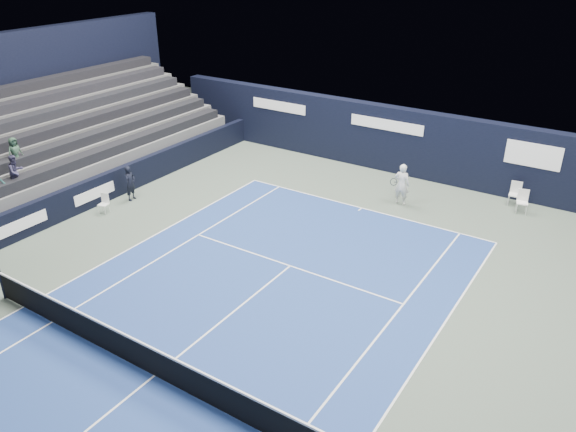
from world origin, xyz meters
name	(u,v)px	position (x,y,z in m)	size (l,w,h in m)	color
ground	(206,334)	(0.00, 2.00, 0.00)	(48.00, 48.00, 0.00)	#4B594E
court_surface	(154,376)	(0.00, 0.00, 0.00)	(10.97, 23.77, 0.01)	navy
folding_chair_back_a	(515,192)	(5.17, 15.70, 0.57)	(0.49, 0.47, 1.00)	silver
folding_chair_back_b	(523,200)	(5.60, 15.09, 0.55)	(0.52, 0.51, 0.97)	white
line_judge_chair	(104,202)	(-8.61, 5.84, 0.47)	(0.43, 0.42, 0.82)	white
line_judge	(130,183)	(-8.63, 7.32, 0.76)	(0.55, 0.36, 1.52)	black
court_markings	(154,376)	(0.00, 0.00, 0.01)	(11.03, 23.83, 0.00)	white
tennis_net	(152,360)	(0.00, 0.00, 0.51)	(12.90, 0.10, 1.10)	black
back_sponsor_wall	(408,142)	(0.01, 16.50, 1.55)	(26.00, 0.63, 3.10)	black
side_barrier_left	(92,193)	(-9.50, 5.97, 0.60)	(0.33, 22.00, 1.20)	black
spectator_stand	(49,139)	(-13.27, 6.98, 1.95)	(6.00, 18.00, 6.40)	#505053
tennis_player	(402,184)	(1.15, 13.17, 0.89)	(0.67, 0.84, 1.78)	silver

